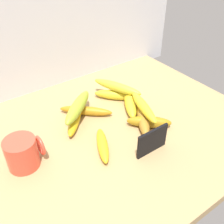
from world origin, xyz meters
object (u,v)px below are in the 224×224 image
Objects in this scene: coffee_mug at (23,153)px; banana_7 at (144,107)px; banana_8 at (78,107)px; banana_4 at (143,116)px; banana_0 at (149,122)px; banana_5 at (130,103)px; banana_9 at (117,87)px; banana_1 at (116,95)px; banana_2 at (75,118)px; banana_3 at (86,111)px; chalkboard_sign at (152,142)px; banana_6 at (103,145)px.

coffee_mug reaches higher than banana_7.
banana_4 is at bearing -36.95° from banana_8.
banana_0 is 12.52cm from banana_5.
banana_9 is (-0.60, 7.54, 3.39)cm from banana_5.
banana_1 is at bearing 87.39° from banana_0.
banana_9 is (20.33, 3.28, 3.76)cm from banana_2.
banana_7 is at bearing -44.93° from banana_3.
banana_3 is at bearing 103.29° from chalkboard_sign.
chalkboard_sign is 14.96cm from banana_6.
banana_9 is at bearing 6.27° from banana_3.
banana_6 is (-11.51, 9.30, -2.23)cm from chalkboard_sign.
coffee_mug is 41.27cm from banana_7.
banana_4 is at bearing -91.92° from banana_1.
banana_5 is 8.29cm from banana_9.
banana_8 reaches higher than banana_3.
coffee_mug is at bearing 152.82° from chalkboard_sign.
banana_2 is 0.97× the size of banana_8.
chalkboard_sign is 0.54× the size of banana_9.
banana_5 is 1.22× the size of banana_6.
banana_5 is 9.34cm from banana_7.
banana_2 is 1.05× the size of banana_5.
banana_6 is at bearing -169.83° from banana_4.
banana_1 reaches higher than banana_3.
banana_3 is at bearing 21.53° from coffee_mug.
banana_6 is (-19.21, -3.44, -0.42)cm from banana_4.
chalkboard_sign reaches higher than banana_2.
coffee_mug is 24.69cm from banana_8.
banana_1 is (8.26, 29.38, -1.98)cm from chalkboard_sign.
banana_3 is 0.92× the size of banana_4.
banana_9 is at bearing 44.71° from banana_6.
coffee_mug is at bearing 160.37° from banana_6.
chalkboard_sign is 30.58cm from banana_1.
coffee_mug is 0.52× the size of banana_9.
banana_5 is at bearing 80.61° from banana_4.
banana_6 is (-18.85, 0.04, -0.35)cm from banana_0.
banana_6 is at bearing -135.29° from banana_9.
coffee_mug is 0.57× the size of banana_5.
banana_7 reaches higher than banana_1.
banana_2 is 5.50cm from banana_3.
banana_2 is 20.93cm from banana_9.
coffee_mug is 0.55× the size of banana_3.
banana_8 is at bearing -161.37° from banana_3.
banana_1 is 0.82× the size of banana_4.
banana_4 is 1.38× the size of banana_6.
banana_8 is (-17.96, 13.51, 3.56)cm from banana_4.
banana_9 is (0.63, 16.06, -0.23)cm from banana_7.
coffee_mug is 0.56× the size of banana_7.
chalkboard_sign is at bearing -68.64° from banana_8.
banana_0 is 0.72× the size of banana_4.
banana_4 is 1.04× the size of banana_8.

